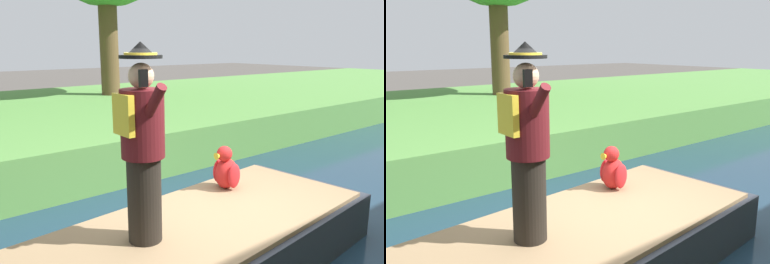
# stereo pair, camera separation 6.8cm
# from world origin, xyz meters

# --- Properties ---
(canal_water) EXTENTS (5.57, 48.00, 0.10)m
(canal_water) POSITION_xyz_m (0.00, 0.00, 0.05)
(canal_water) COLOR #1E384C
(canal_water) RESTS_ON ground
(grass_bank_near) EXTENTS (9.38, 48.00, 0.95)m
(grass_bank_near) POSITION_xyz_m (-7.47, 0.00, 0.47)
(grass_bank_near) COLOR #568E42
(grass_bank_near) RESTS_ON ground
(boat) EXTENTS (2.14, 4.33, 0.61)m
(boat) POSITION_xyz_m (0.00, -0.31, 0.40)
(boat) COLOR #333842
(boat) RESTS_ON canal_water
(person_pirate) EXTENTS (0.61, 0.42, 1.85)m
(person_pirate) POSITION_xyz_m (-0.00, -1.09, 1.64)
(person_pirate) COLOR black
(person_pirate) RESTS_ON boat
(parrot_plush) EXTENTS (0.36, 0.35, 0.57)m
(parrot_plush) POSITION_xyz_m (-0.52, 0.48, 0.95)
(parrot_plush) COLOR red
(parrot_plush) RESTS_ON boat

